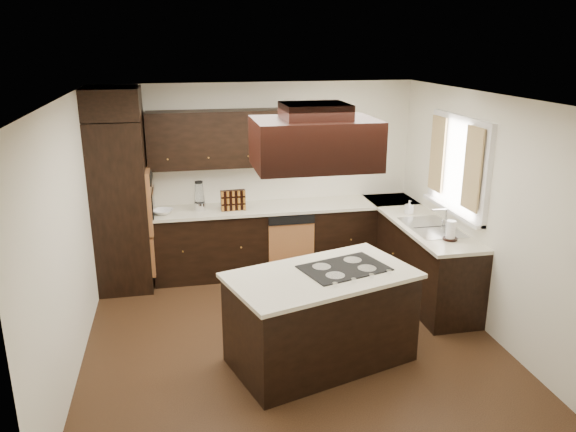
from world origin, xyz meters
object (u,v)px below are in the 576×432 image
(oven_column, at_px, (121,206))
(island, at_px, (321,320))
(range_hood, at_px, (314,143))
(spice_rack, at_px, (233,200))

(oven_column, relative_size, island, 1.27)
(island, distance_m, range_hood, 1.72)
(island, height_order, range_hood, range_hood)
(oven_column, bearing_deg, spice_rack, 0.59)
(range_hood, bearing_deg, oven_column, 129.74)
(oven_column, bearing_deg, island, -48.40)
(island, bearing_deg, range_hood, -177.24)
(island, xyz_separation_m, spice_rack, (-0.59, 2.23, 0.61))
(range_hood, relative_size, spice_rack, 3.34)
(spice_rack, bearing_deg, oven_column, 175.52)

